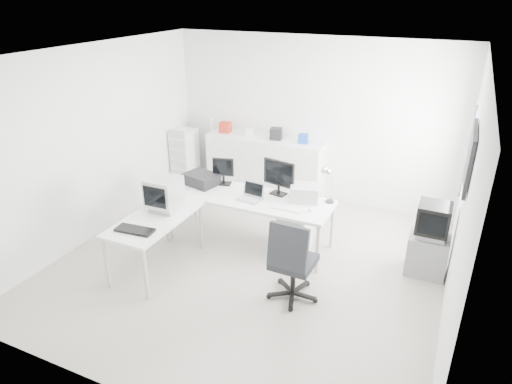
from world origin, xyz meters
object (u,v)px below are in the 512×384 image
at_px(laser_printer, 304,193).
at_px(filing_cabinet, 185,158).
at_px(laptop, 249,193).
at_px(lcd_monitor_large, 279,178).
at_px(drawer_pedestal, 295,232).
at_px(sideboard, 265,166).
at_px(side_desk, 157,242).
at_px(office_chair, 294,258).
at_px(tv_cabinet, 427,255).
at_px(lcd_monitor_small, 223,172).
at_px(crt_tv, 433,221).
at_px(main_desk, 249,220).
at_px(inkjet_printer, 201,179).
at_px(crt_monitor, 164,195).

bearing_deg(laser_printer, filing_cabinet, 139.45).
bearing_deg(laptop, lcd_monitor_large, 56.52).
xyz_separation_m(drawer_pedestal, sideboard, (-1.20, 1.67, 0.23)).
distance_m(side_desk, office_chair, 1.90).
relative_size(tv_cabinet, sideboard, 0.26).
distance_m(lcd_monitor_small, crt_tv, 3.03).
xyz_separation_m(main_desk, drawer_pedestal, (0.70, 0.05, -0.08)).
distance_m(main_desk, side_desk, 1.39).
height_order(inkjet_printer, filing_cabinet, filing_cabinet).
bearing_deg(tv_cabinet, crt_tv, 0.00).
relative_size(main_desk, filing_cabinet, 2.22).
relative_size(inkjet_printer, crt_tv, 0.96).
xyz_separation_m(laptop, sideboard, (-0.55, 1.82, -0.32)).
bearing_deg(office_chair, tv_cabinet, 42.10).
relative_size(laser_printer, office_chair, 0.35).
distance_m(laptop, filing_cabinet, 2.61).
bearing_deg(lcd_monitor_large, office_chair, -48.94).
bearing_deg(tv_cabinet, lcd_monitor_small, -180.00).
distance_m(lcd_monitor_large, tv_cabinet, 2.24).
bearing_deg(laptop, laser_printer, 31.69).
height_order(main_desk, lcd_monitor_small, lcd_monitor_small).
xyz_separation_m(main_desk, lcd_monitor_small, (-0.55, 0.25, 0.58)).
distance_m(laptop, laser_printer, 0.77).
xyz_separation_m(laptop, laser_printer, (0.70, 0.32, 0.00)).
relative_size(lcd_monitor_small, tv_cabinet, 0.73).
xyz_separation_m(crt_monitor, office_chair, (1.89, -0.12, -0.42)).
height_order(laptop, crt_monitor, crt_monitor).
bearing_deg(lcd_monitor_large, crt_tv, 11.44).
relative_size(lcd_monitor_large, tv_cabinet, 0.94).
height_order(main_desk, filing_cabinet, filing_cabinet).
relative_size(side_desk, inkjet_printer, 2.92).
height_order(side_desk, laptop, laptop).
distance_m(main_desk, lcd_monitor_small, 0.84).
height_order(tv_cabinet, crt_tv, crt_tv).
relative_size(main_desk, lcd_monitor_large, 4.64).
bearing_deg(side_desk, laser_printer, 39.52).
bearing_deg(lcd_monitor_large, tv_cabinet, 11.44).
bearing_deg(sideboard, lcd_monitor_large, -60.05).
bearing_deg(crt_tv, sideboard, 153.63).
xyz_separation_m(main_desk, crt_monitor, (-0.85, -0.85, 0.60)).
bearing_deg(sideboard, laptop, -73.25).
bearing_deg(crt_monitor, inkjet_printer, 89.00).
bearing_deg(side_desk, office_chair, 4.05).
relative_size(laptop, office_chair, 0.29).
height_order(crt_monitor, crt_tv, crt_monitor).
distance_m(laser_printer, crt_tv, 1.72).
bearing_deg(lcd_monitor_small, crt_monitor, -118.99).
bearing_deg(filing_cabinet, tv_cabinet, -14.93).
xyz_separation_m(drawer_pedestal, lcd_monitor_small, (-1.25, 0.20, 0.65)).
relative_size(office_chair, tv_cabinet, 2.02).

